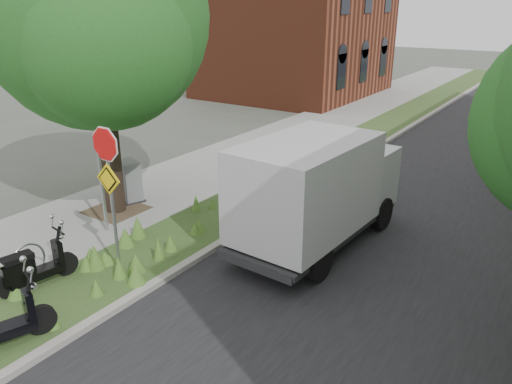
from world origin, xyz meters
TOP-DOWN VIEW (x-y plane):
  - ground at (0.00, 0.00)m, footprint 120.00×120.00m
  - sidewalk_near at (-4.25, 10.00)m, footprint 3.50×60.00m
  - verge at (-1.50, 10.00)m, footprint 2.00×60.00m
  - kerb_near at (-0.50, 10.00)m, footprint 0.20×60.00m
  - road at (3.00, 10.00)m, footprint 7.00×60.00m
  - street_tree_main at (-4.08, 2.86)m, footprint 6.21×5.54m
  - bare_post at (-3.20, 1.80)m, footprint 0.08×0.08m
  - bike_hoop at (-2.70, -0.60)m, footprint 0.06×0.78m
  - sign_assembly at (-1.40, 0.58)m, footprint 0.94×0.08m
  - brick_building at (-9.50, 22.00)m, footprint 9.40×10.40m
  - scooter_near at (-2.33, -0.84)m, footprint 0.52×1.64m
  - box_truck at (1.31, 4.17)m, footprint 2.21×5.07m
  - utility_cabinet at (-4.26, 3.57)m, footprint 1.00×0.83m

SIDE VIEW (x-z plane):
  - ground at x=0.00m, z-range 0.00..0.00m
  - road at x=3.00m, z-range 0.00..0.01m
  - sidewalk_near at x=-4.25m, z-range 0.00..0.12m
  - verge at x=-1.50m, z-range 0.00..0.12m
  - kerb_near at x=-0.50m, z-range 0.00..0.13m
  - bike_hoop at x=-2.70m, z-range 0.11..0.88m
  - scooter_near at x=-2.33m, z-range 0.11..0.90m
  - utility_cabinet at x=-4.26m, z-range 0.10..1.23m
  - box_truck at x=1.31m, z-range 0.34..2.59m
  - bare_post at x=-3.20m, z-range 0.12..4.12m
  - sign_assembly at x=-1.40m, z-range 0.72..3.94m
  - brick_building at x=-9.50m, z-range 0.06..8.36m
  - street_tree_main at x=-4.08m, z-range 0.97..8.63m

